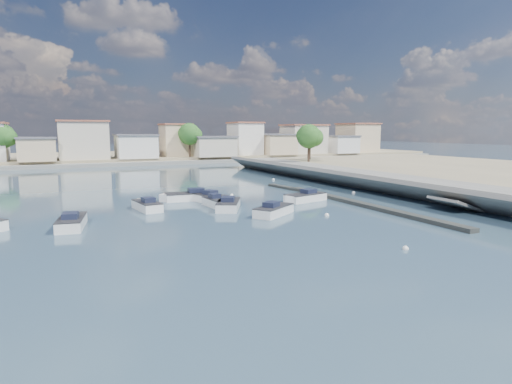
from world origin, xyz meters
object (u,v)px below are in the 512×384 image
Objects in this scene: motorboat_a at (72,222)px; motorboat_e at (146,206)px; motorboat_d at (304,198)px; motorboat_h at (275,211)px; motorboat_c at (188,197)px; motorboat_b at (229,205)px; motorboat_f at (206,198)px; motorboat_g at (217,203)px.

motorboat_e is (6.70, 5.08, -0.00)m from motorboat_a.
motorboat_h is (-6.17, -5.22, 0.00)m from motorboat_d.
motorboat_d is (10.95, -5.98, -0.00)m from motorboat_c.
motorboat_b is at bearing -20.59° from motorboat_e.
motorboat_c is at bearing 132.36° from motorboat_f.
motorboat_b and motorboat_g have the same top height.
motorboat_g is 0.93× the size of motorboat_h.
motorboat_a is at bearing -172.82° from motorboat_d.
motorboat_c is 6.46m from motorboat_e.
motorboat_f is 1.08× the size of motorboat_h.
motorboat_d is 16.34m from motorboat_e.
motorboat_e is at bearing 143.49° from motorboat_h.
motorboat_a is 1.19× the size of motorboat_g.
motorboat_b is 1.44m from motorboat_g.
motorboat_e is at bearing 172.27° from motorboat_d.
motorboat_f is 10.17m from motorboat_h.
motorboat_f is (-9.50, 4.40, 0.00)m from motorboat_d.
motorboat_f is (1.45, -1.59, -0.00)m from motorboat_c.
motorboat_f is at bearing -47.64° from motorboat_c.
motorboat_d is at bearing 40.19° from motorboat_h.
motorboat_a and motorboat_d have the same top height.
motorboat_h is at bearing -60.40° from motorboat_b.
motorboat_c and motorboat_d have the same top height.
motorboat_e is 6.81m from motorboat_g.
motorboat_c is 1.42× the size of motorboat_g.
motorboat_b is at bearing 9.32° from motorboat_a.
motorboat_g is (-9.56, 0.65, 0.00)m from motorboat_d.
motorboat_a and motorboat_c have the same top height.
motorboat_c is (-2.14, 6.56, 0.00)m from motorboat_b.
motorboat_e is at bearing 166.91° from motorboat_g.
motorboat_b is 8.83m from motorboat_d.
motorboat_f is at bearing 109.11° from motorboat_h.
motorboat_d is (22.89, 2.88, -0.00)m from motorboat_a.
motorboat_d and motorboat_h have the same top height.
motorboat_f and motorboat_h have the same top height.
motorboat_h is (3.39, -5.87, -0.00)m from motorboat_g.
motorboat_a and motorboat_e have the same top height.
motorboat_h is at bearing -36.51° from motorboat_e.
motorboat_a and motorboat_f have the same top height.
motorboat_e is (-7.38, 2.77, 0.00)m from motorboat_b.
motorboat_c is 1.30× the size of motorboat_e.
motorboat_e is (-16.19, 2.20, 0.00)m from motorboat_d.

